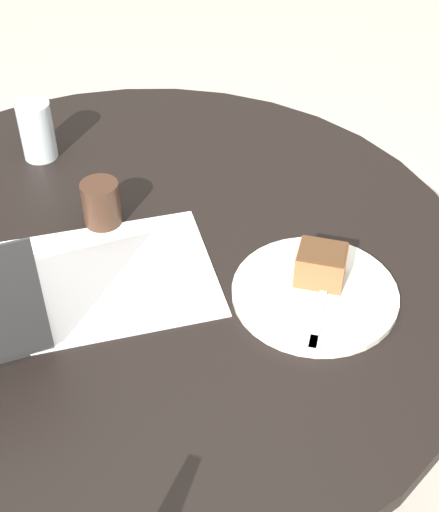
# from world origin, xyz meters

# --- Properties ---
(ground_plane) EXTENTS (12.00, 12.00, 0.00)m
(ground_plane) POSITION_xyz_m (0.00, 0.00, 0.00)
(ground_plane) COLOR #B7AD9E
(dining_table) EXTENTS (1.19, 1.19, 0.72)m
(dining_table) POSITION_xyz_m (0.00, 0.00, 0.59)
(dining_table) COLOR black
(dining_table) RESTS_ON ground_plane
(paper_document) EXTENTS (0.44, 0.36, 0.00)m
(paper_document) POSITION_xyz_m (0.07, 0.03, 0.72)
(paper_document) COLOR white
(paper_document) RESTS_ON dining_table
(plate) EXTENTS (0.27, 0.27, 0.01)m
(plate) POSITION_xyz_m (-0.22, 0.24, 0.72)
(plate) COLOR silver
(plate) RESTS_ON dining_table
(cake_slice) EXTENTS (0.10, 0.10, 0.06)m
(cake_slice) POSITION_xyz_m (-0.24, 0.22, 0.76)
(cake_slice) COLOR brown
(cake_slice) RESTS_ON plate
(fork) EXTENTS (0.13, 0.14, 0.00)m
(fork) POSITION_xyz_m (-0.19, 0.29, 0.73)
(fork) COLOR silver
(fork) RESTS_ON plate
(coffee_glass) EXTENTS (0.07, 0.07, 0.09)m
(coffee_glass) POSITION_xyz_m (0.01, -0.10, 0.76)
(coffee_glass) COLOR #3D2619
(coffee_glass) RESTS_ON dining_table
(water_glass) EXTENTS (0.07, 0.07, 0.12)m
(water_glass) POSITION_xyz_m (0.04, -0.37, 0.78)
(water_glass) COLOR silver
(water_glass) RESTS_ON dining_table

